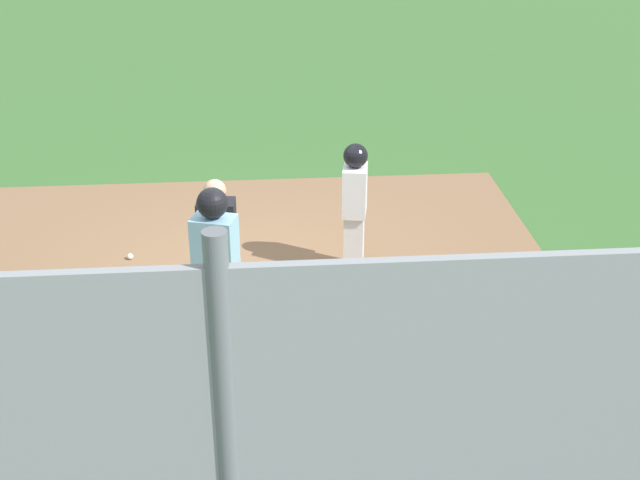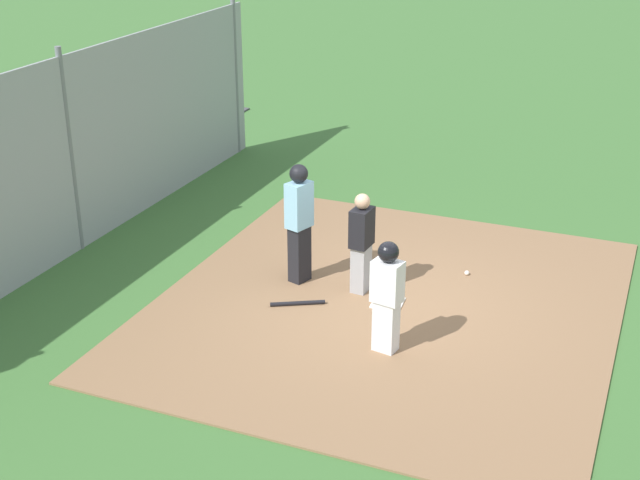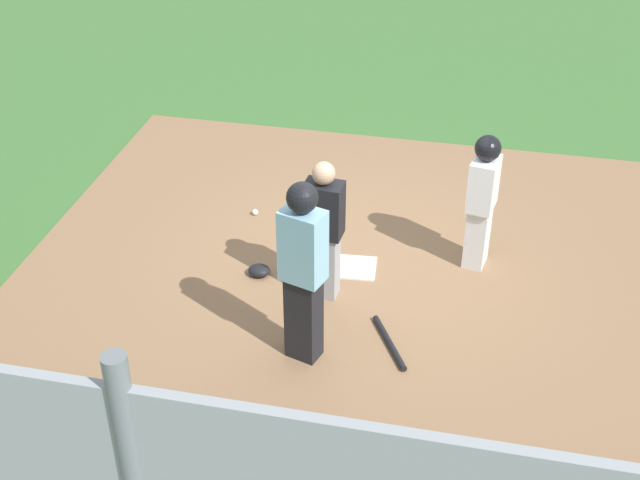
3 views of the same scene
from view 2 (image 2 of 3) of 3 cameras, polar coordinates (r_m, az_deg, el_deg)
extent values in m
plane|color=#3D6B33|center=(12.89, 4.39, -4.22)|extent=(140.00, 140.00, 0.00)
cube|color=#896647|center=(12.88, 4.39, -4.16)|extent=(7.20, 6.40, 0.03)
cube|color=white|center=(12.87, 4.40, -4.07)|extent=(0.48, 0.48, 0.02)
cube|color=#9E9EA3|center=(13.07, 2.67, -1.83)|extent=(0.32, 0.24, 0.73)
cube|color=black|center=(12.80, 2.72, 0.82)|extent=(0.40, 0.29, 0.58)
sphere|color=tan|center=(12.65, 2.75, 2.50)|extent=(0.23, 0.23, 0.23)
cube|color=black|center=(13.34, -1.33, -0.89)|extent=(0.35, 0.30, 0.88)
cube|color=#8CC1E0|center=(13.04, -1.36, 2.29)|extent=(0.44, 0.36, 0.70)
sphere|color=black|center=(12.87, -1.38, 4.31)|extent=(0.28, 0.28, 0.28)
cube|color=silver|center=(11.55, 4.28, -5.54)|extent=(0.27, 0.33, 0.71)
cube|color=white|center=(11.25, 4.38, -2.70)|extent=(0.32, 0.42, 0.56)
sphere|color=tan|center=(11.09, 4.44, -0.87)|extent=(0.22, 0.22, 0.22)
sphere|color=black|center=(11.08, 4.44, -0.78)|extent=(0.27, 0.27, 0.27)
cylinder|color=black|center=(12.78, -1.46, -4.10)|extent=(0.43, 0.73, 0.06)
ellipsoid|color=black|center=(13.78, 4.33, -1.88)|extent=(0.24, 0.20, 0.12)
sphere|color=white|center=(13.86, 9.47, -2.11)|extent=(0.07, 0.07, 0.07)
cube|color=#93999E|center=(14.67, -15.82, 5.21)|extent=(12.00, 0.05, 3.20)
cylinder|color=slate|center=(19.27, -5.48, 10.46)|extent=(0.10, 0.10, 3.35)
cylinder|color=slate|center=(14.64, -15.85, 5.49)|extent=(0.10, 0.10, 3.35)
cube|color=#235B38|center=(22.30, -15.08, 8.29)|extent=(4.33, 2.04, 0.64)
cube|color=#1E4E2F|center=(22.06, -15.50, 9.69)|extent=(2.43, 1.75, 0.56)
cylinder|color=black|center=(23.86, -14.44, 9.07)|extent=(0.61, 0.23, 0.60)
cylinder|color=black|center=(22.80, -11.17, 8.71)|extent=(0.61, 0.23, 0.60)
cylinder|color=black|center=(21.97, -19.08, 7.31)|extent=(0.61, 0.23, 0.60)
cylinder|color=black|center=(20.81, -15.75, 6.86)|extent=(0.61, 0.23, 0.60)
camera|label=1|loc=(15.93, -26.25, 16.82)|focal=47.74mm
camera|label=3|loc=(14.61, -27.83, 18.82)|focal=48.26mm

